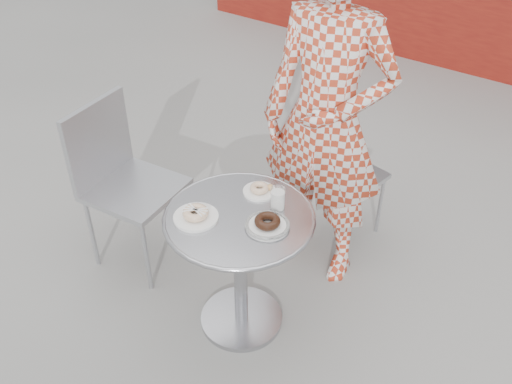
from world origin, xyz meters
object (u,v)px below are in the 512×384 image
Objects in this scene: plate_far at (260,190)px; plate_checker at (267,224)px; plate_near at (196,215)px; milk_cup at (278,199)px; bistro_table at (240,244)px; seated_person at (327,122)px; chair_far at (340,199)px; chair_left at (138,216)px.

plate_checker is at bearing -47.43° from plate_far.
milk_cup reaches higher than plate_near.
plate_near is at bearing -139.22° from bistro_table.
seated_person is 11.80× the size of plate_far.
plate_near is 0.37m from milk_cup.
seated_person reaches higher than plate_far.
seated_person is at bearing 103.25° from chair_far.
bistro_table is 0.74× the size of chair_left.
seated_person is 0.50m from milk_cup.
chair_left is 1.18m from seated_person.
bistro_table is 0.94m from chair_far.
plate_checker is (0.29, 0.14, -0.00)m from plate_near.
chair_left is 0.98m from milk_cup.
plate_checker is 1.83× the size of milk_cup.
seated_person is 9.09× the size of plate_near.
milk_cup reaches higher than bistro_table.
chair_far reaches higher than plate_checker.
plate_checker is (0.07, -0.60, -0.20)m from seated_person.
chair_far reaches higher than plate_far.
chair_far is 4.11× the size of plate_checker.
plate_near is (-0.12, -0.32, 0.00)m from plate_far.
bistro_table is 0.38× the size of seated_person.
chair_far is 0.45× the size of seated_person.
plate_checker is (0.14, 0.01, 0.18)m from bistro_table.
chair_far is at bearing 93.66° from milk_cup.
plate_checker is (0.09, -0.88, 0.46)m from chair_far.
milk_cup reaches higher than plate_checker.
plate_checker is at bearing -74.43° from milk_cup.
plate_near is (-0.14, -0.12, 0.19)m from bistro_table.
milk_cup is (0.87, 0.08, 0.45)m from chair_left.
seated_person reaches higher than chair_left.
chair_left reaches higher than plate_far.
chair_left is 4.74× the size of plate_checker.
chair_left is at bearing 175.24° from bistro_table.
plate_far is at bearing -110.14° from seated_person.
plate_near and plate_checker have the same top height.
plate_far is 0.15m from milk_cup.
plate_checker is 0.14m from milk_cup.
bistro_table is at bearing -125.96° from milk_cup.
seated_person is (0.02, -0.28, 0.66)m from chair_far.
plate_checker reaches higher than plate_far.
plate_checker is at bearing 105.39° from chair_far.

